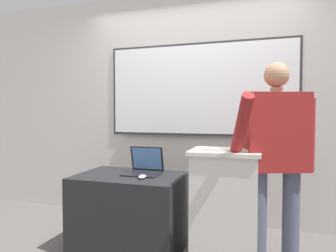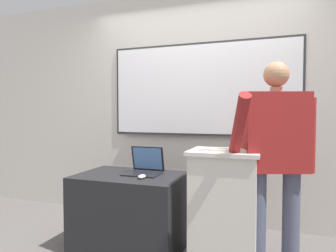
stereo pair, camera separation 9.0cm
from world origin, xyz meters
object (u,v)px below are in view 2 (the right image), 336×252
(computer_mouse_by_laptop, at_px, (142,177))
(computer_mouse_by_keyboard, at_px, (254,150))
(side_desk, at_px, (131,211))
(laptop, at_px, (145,165))
(lectern_podium, at_px, (224,209))
(wireless_keyboard, at_px, (227,150))
(person_presenter, at_px, (275,152))

(computer_mouse_by_laptop, relative_size, computer_mouse_by_keyboard, 1.00)
(side_desk, bearing_deg, laptop, 44.26)
(lectern_podium, distance_m, side_desk, 0.88)
(laptop, bearing_deg, computer_mouse_by_keyboard, -13.06)
(side_desk, height_order, wireless_keyboard, wireless_keyboard)
(wireless_keyboard, bearing_deg, lectern_podium, 116.91)
(computer_mouse_by_laptop, bearing_deg, lectern_podium, 3.88)
(laptop, xyz_separation_m, computer_mouse_by_laptop, (0.07, -0.22, -0.06))
(person_presenter, distance_m, wireless_keyboard, 0.36)
(lectern_podium, bearing_deg, laptop, 166.98)
(lectern_podium, distance_m, computer_mouse_by_laptop, 0.74)
(side_desk, relative_size, wireless_keyboard, 2.32)
(person_presenter, relative_size, computer_mouse_by_keyboard, 16.38)
(person_presenter, relative_size, computer_mouse_by_laptop, 16.38)
(person_presenter, xyz_separation_m, wireless_keyboard, (-0.35, -0.08, 0.01))
(lectern_podium, relative_size, wireless_keyboard, 2.30)
(wireless_keyboard, relative_size, computer_mouse_by_laptop, 4.15)
(side_desk, xyz_separation_m, computer_mouse_by_laptop, (0.17, -0.12, 0.36))
(laptop, bearing_deg, wireless_keyboard, -16.24)
(side_desk, height_order, laptop, laptop)
(lectern_podium, xyz_separation_m, person_presenter, (0.38, 0.03, 0.47))
(lectern_podium, bearing_deg, computer_mouse_by_keyboard, -13.20)
(wireless_keyboard, bearing_deg, person_presenter, 13.26)
(computer_mouse_by_keyboard, bearing_deg, person_presenter, 28.16)
(person_presenter, xyz_separation_m, computer_mouse_by_laptop, (-1.08, -0.08, -0.25))
(person_presenter, xyz_separation_m, laptop, (-1.15, 0.15, -0.19))
(laptop, distance_m, computer_mouse_by_keyboard, 1.04)
(lectern_podium, xyz_separation_m, side_desk, (-0.87, 0.08, -0.14))
(person_presenter, bearing_deg, laptop, 153.58)
(wireless_keyboard, height_order, computer_mouse_by_laptop, wireless_keyboard)
(laptop, bearing_deg, person_presenter, -7.37)
(person_presenter, height_order, computer_mouse_by_laptop, person_presenter)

